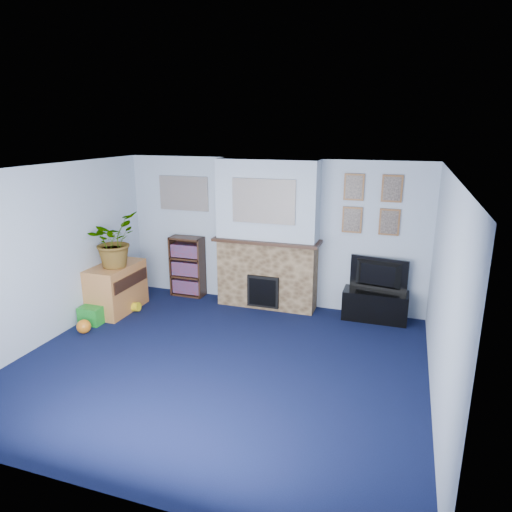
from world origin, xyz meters
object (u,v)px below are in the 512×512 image
(television, at_px, (377,275))
(sideboard, at_px, (117,290))
(bookshelf, at_px, (188,268))
(tv_stand, at_px, (375,306))

(television, relative_size, sideboard, 0.89)
(television, relative_size, bookshelf, 0.83)
(television, bearing_deg, tv_stand, 99.99)
(bookshelf, bearing_deg, sideboard, -127.48)
(television, xyz_separation_m, bookshelf, (-3.21, 0.06, -0.21))
(tv_stand, xyz_separation_m, television, (0.00, 0.02, 0.49))
(tv_stand, height_order, television, television)
(tv_stand, bearing_deg, television, 90.00)
(tv_stand, height_order, sideboard, sideboard)
(tv_stand, xyz_separation_m, sideboard, (-3.98, -0.93, 0.12))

